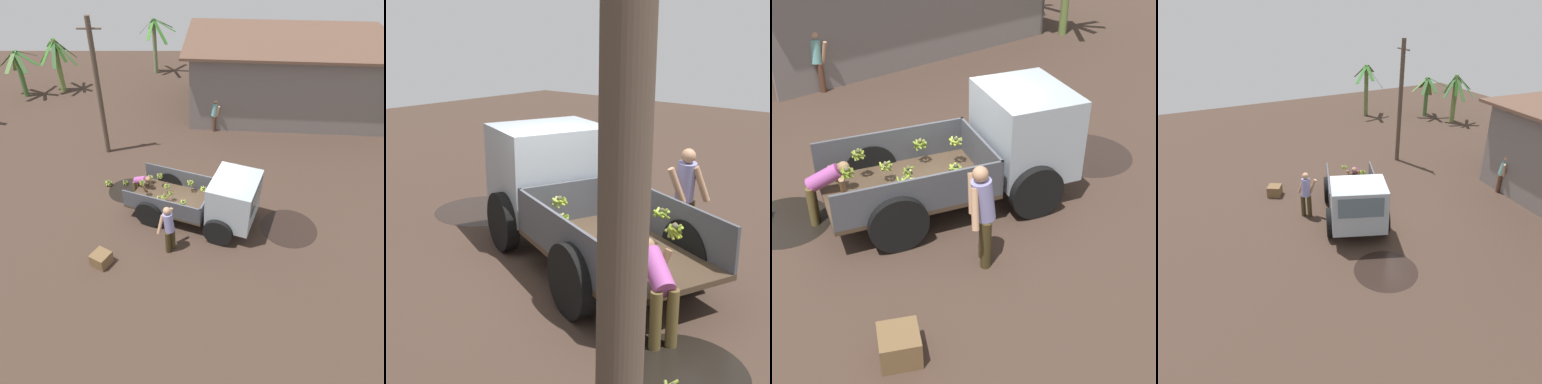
% 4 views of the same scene
% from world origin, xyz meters
% --- Properties ---
extents(ground, '(36.00, 36.00, 0.00)m').
position_xyz_m(ground, '(0.00, 0.00, 0.00)').
color(ground, '#3D2C23').
extents(mud_patch_0, '(1.56, 1.56, 0.01)m').
position_xyz_m(mud_patch_0, '(-2.62, 1.11, 0.00)').
color(mud_patch_0, black).
rests_on(mud_patch_0, ground).
extents(mud_patch_1, '(1.93, 1.93, 0.01)m').
position_xyz_m(mud_patch_1, '(3.20, -1.00, 0.00)').
color(mud_patch_1, black).
rests_on(mud_patch_1, ground).
extents(cargo_truck, '(4.75, 3.26, 1.99)m').
position_xyz_m(cargo_truck, '(0.76, -0.73, 1.05)').
color(cargo_truck, '#433324').
rests_on(cargo_truck, ground).
extents(person_foreground_visitor, '(0.64, 0.66, 1.72)m').
position_xyz_m(person_foreground_visitor, '(-0.88, -1.96, 0.96)').
color(person_foreground_visitor, '#382D16').
rests_on(person_foreground_visitor, ground).
extents(person_worker_loading, '(0.75, 0.80, 1.13)m').
position_xyz_m(person_worker_loading, '(-2.04, 0.66, 0.69)').
color(person_worker_loading, brown).
rests_on(person_worker_loading, ground).
extents(person_bystander_near_shed, '(0.48, 0.60, 1.60)m').
position_xyz_m(person_bystander_near_shed, '(0.92, 5.96, 0.89)').
color(person_bystander_near_shed, '#543222').
rests_on(person_bystander_near_shed, ground).
extents(wooden_crate_0, '(0.72, 0.72, 0.42)m').
position_xyz_m(wooden_crate_0, '(-2.96, -2.59, 0.21)').
color(wooden_crate_0, brown).
rests_on(wooden_crate_0, ground).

